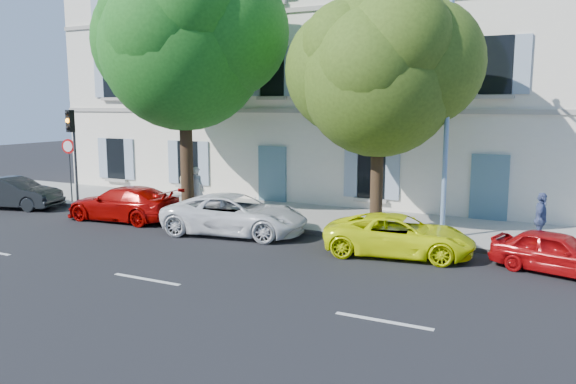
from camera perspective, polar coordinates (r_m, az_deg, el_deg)
The scene contains 17 objects.
ground at distance 17.45m, azimuth -5.55°, elevation -5.26°, with size 90.00×90.00×0.00m, color black.
sidewalk at distance 21.24m, azimuth 0.85°, elevation -2.46°, with size 36.00×4.50×0.15m, color #A09E96.
kerb at distance 19.35m, azimuth -1.95°, elevation -3.57°, with size 36.00×0.16×0.16m, color #9E998E.
building at distance 26.18m, azimuth 6.50°, elevation 12.65°, with size 28.00×7.00×12.00m, color white.
car_dark_sedan at distance 25.73m, azimuth -26.09°, elevation -0.09°, with size 1.36×3.91×1.29m, color black.
car_red_coupe at distance 21.57m, azimuth -16.38°, elevation -1.12°, with size 1.79×4.40×1.28m, color #A20704.
car_white_coupe at distance 18.57m, azimuth -5.36°, elevation -2.29°, with size 2.20×4.78×1.33m, color white.
car_yellow_supercar at distance 16.25m, azimuth 11.23°, elevation -4.33°, with size 1.93×4.19×1.16m, color #F2FF0A.
car_red_hatchback at distance 15.81m, azimuth 25.65°, elevation -5.56°, with size 1.28×3.19×1.09m, color #A50A0C.
tree_left at distance 22.03m, azimuth -10.57°, elevation 14.19°, with size 6.21×6.21×9.62m.
tree_right at distance 18.22m, azimuth 9.24°, elevation 11.29°, with size 4.96×4.96×7.64m.
traffic_light at distance 24.96m, azimuth -21.10°, elevation 5.32°, with size 0.34×0.44×3.88m.
road_sign at distance 25.48m, azimuth -21.35°, elevation 3.37°, with size 0.61×0.15×2.67m.
street_lamp at distance 17.51m, azimuth 15.84°, elevation 9.25°, with size 0.34×1.63×7.62m.
pedestrian_a at distance 22.46m, azimuth -9.28°, elevation 0.43°, with size 0.62×0.40×1.69m, color silver.
pedestrian_b at distance 22.91m, azimuth -10.17°, elevation 0.59°, with size 0.83×0.65×1.71m, color tan.
pedestrian_c at distance 17.92m, azimuth 24.28°, elevation -2.56°, with size 0.93×0.39×1.58m, color #4A5888.
Camera 1 is at (9.05, -14.31, 4.24)m, focal length 35.00 mm.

